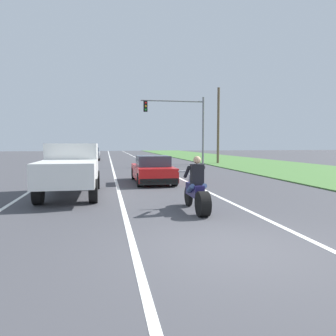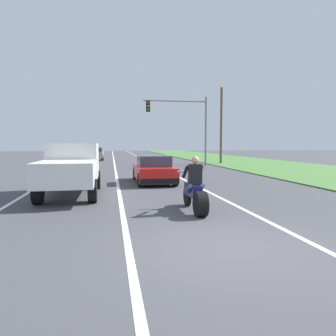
{
  "view_description": "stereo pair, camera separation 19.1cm",
  "coord_description": "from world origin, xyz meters",
  "px_view_note": "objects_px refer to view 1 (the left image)",
  "views": [
    {
      "loc": [
        -2.28,
        -5.64,
        1.98
      ],
      "look_at": [
        0.13,
        6.9,
        1.0
      ],
      "focal_mm": 34.3,
      "sensor_mm": 36.0,
      "label": 1
    },
    {
      "loc": [
        -2.1,
        -5.67,
        1.98
      ],
      "look_at": [
        0.13,
        6.9,
        1.0
      ],
      "focal_mm": 34.3,
      "sensor_mm": 36.0,
      "label": 2
    }
  ],
  "objects_px": {
    "sports_car_red": "(153,170)",
    "pickup_truck_left_lane_white": "(71,167)",
    "motorcycle_with_rider": "(197,192)",
    "traffic_light_mast_near": "(184,119)",
    "distant_car_far_ahead": "(92,154)"
  },
  "relations": [
    {
      "from": "pickup_truck_left_lane_white",
      "to": "distant_car_far_ahead",
      "type": "bearing_deg",
      "value": 90.71
    },
    {
      "from": "motorcycle_with_rider",
      "to": "distant_car_far_ahead",
      "type": "height_order",
      "value": "motorcycle_with_rider"
    },
    {
      "from": "sports_car_red",
      "to": "traffic_light_mast_near",
      "type": "relative_size",
      "value": 0.72
    },
    {
      "from": "distant_car_far_ahead",
      "to": "motorcycle_with_rider",
      "type": "bearing_deg",
      "value": -81.92
    },
    {
      "from": "traffic_light_mast_near",
      "to": "distant_car_far_ahead",
      "type": "bearing_deg",
      "value": 126.82
    },
    {
      "from": "distant_car_far_ahead",
      "to": "pickup_truck_left_lane_white",
      "type": "bearing_deg",
      "value": -89.29
    },
    {
      "from": "motorcycle_with_rider",
      "to": "traffic_light_mast_near",
      "type": "distance_m",
      "value": 19.17
    },
    {
      "from": "pickup_truck_left_lane_white",
      "to": "traffic_light_mast_near",
      "type": "distance_m",
      "value": 17.01
    },
    {
      "from": "pickup_truck_left_lane_white",
      "to": "traffic_light_mast_near",
      "type": "xyz_separation_m",
      "value": [
        7.94,
        14.75,
        2.95
      ]
    },
    {
      "from": "sports_car_red",
      "to": "traffic_light_mast_near",
      "type": "bearing_deg",
      "value": 68.93
    },
    {
      "from": "motorcycle_with_rider",
      "to": "traffic_light_mast_near",
      "type": "height_order",
      "value": "traffic_light_mast_near"
    },
    {
      "from": "sports_car_red",
      "to": "pickup_truck_left_lane_white",
      "type": "relative_size",
      "value": 0.9
    },
    {
      "from": "sports_car_red",
      "to": "pickup_truck_left_lane_white",
      "type": "height_order",
      "value": "pickup_truck_left_lane_white"
    },
    {
      "from": "motorcycle_with_rider",
      "to": "traffic_light_mast_near",
      "type": "xyz_separation_m",
      "value": [
        4.07,
        18.41,
        3.47
      ]
    },
    {
      "from": "sports_car_red",
      "to": "distant_car_far_ahead",
      "type": "height_order",
      "value": "distant_car_far_ahead"
    }
  ]
}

